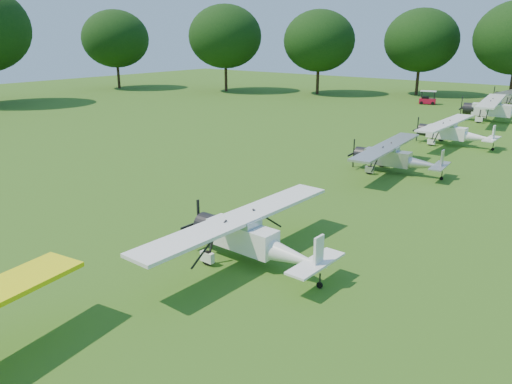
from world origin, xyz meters
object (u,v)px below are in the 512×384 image
at_px(aircraft_6, 498,108).
at_px(golf_cart, 427,100).
at_px(aircraft_5, 453,131).
at_px(aircraft_3, 251,236).
at_px(aircraft_4, 395,156).

relative_size(aircraft_6, golf_cart, 5.53).
height_order(aircraft_5, golf_cart, aircraft_5).
distance_m(aircraft_3, aircraft_6, 41.11).
height_order(aircraft_4, aircraft_6, aircraft_6).
distance_m(aircraft_3, golf_cart, 51.50).
xyz_separation_m(aircraft_4, golf_cart, (-10.20, 34.11, -0.56)).
xyz_separation_m(aircraft_5, golf_cart, (-10.45, 23.21, -0.60)).
bearing_deg(aircraft_5, aircraft_3, -87.95).
height_order(aircraft_4, golf_cart, aircraft_4).
bearing_deg(aircraft_6, aircraft_5, -97.97).
xyz_separation_m(aircraft_4, aircraft_5, (0.25, 10.90, 0.04)).
distance_m(aircraft_3, aircraft_5, 27.04).
bearing_deg(golf_cart, aircraft_3, -92.74).
relative_size(aircraft_4, golf_cart, 4.42).
bearing_deg(aircraft_4, aircraft_3, -91.12).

